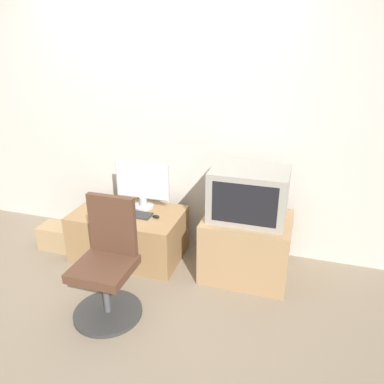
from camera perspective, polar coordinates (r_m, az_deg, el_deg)
name	(u,v)px	position (r m, az deg, el deg)	size (l,w,h in m)	color
ground_plane	(105,314)	(3.14, -13.05, -17.71)	(12.00, 12.00, 0.00)	#7F705B
wall_back	(162,116)	(3.66, -4.52, 11.54)	(4.40, 0.05, 2.60)	beige
desk	(129,234)	(3.70, -9.55, -6.28)	(1.02, 0.63, 0.46)	#937047
side_stand	(246,246)	(3.38, 8.26, -8.20)	(0.75, 0.58, 0.56)	#A37F56
main_monitor	(142,184)	(3.58, -7.58, 1.20)	(0.54, 0.20, 0.46)	#B2B2B7
keyboard	(135,214)	(3.52, -8.71, -3.38)	(0.32, 0.14, 0.01)	#2D2D2D
mouse	(156,217)	(3.44, -5.51, -3.76)	(0.07, 0.03, 0.03)	black
crt_tv	(249,194)	(3.17, 8.65, -0.28)	(0.63, 0.46, 0.44)	gray
office_chair	(107,269)	(2.95, -12.76, -11.36)	(0.53, 0.53, 0.93)	#333333
cardboard_box_lower	(58,237)	(4.06, -19.78, -6.41)	(0.34, 0.24, 0.24)	#A3845B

